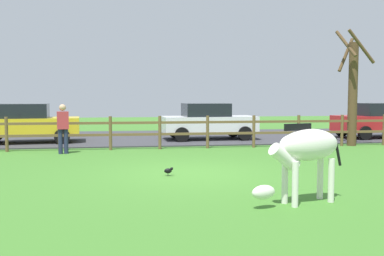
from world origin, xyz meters
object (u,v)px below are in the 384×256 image
(bare_tree, at_px, (353,89))
(zebra, at_px, (305,151))
(visitor_near_fence, at_px, (63,126))
(crow_on_grass, at_px, (168,171))
(parked_car_red, at_px, (379,120))
(parked_car_yellow, at_px, (27,123))
(parked_car_white, at_px, (208,121))

(bare_tree, bearing_deg, zebra, -123.50)
(visitor_near_fence, bearing_deg, bare_tree, 4.36)
(crow_on_grass, relative_size, parked_car_red, 0.05)
(crow_on_grass, height_order, parked_car_yellow, parked_car_yellow)
(zebra, distance_m, parked_car_red, 13.37)
(visitor_near_fence, bearing_deg, zebra, -54.70)
(bare_tree, height_order, parked_car_red, bare_tree)
(bare_tree, height_order, parked_car_yellow, bare_tree)
(crow_on_grass, distance_m, visitor_near_fence, 5.47)
(parked_car_red, bearing_deg, parked_car_yellow, 179.94)
(bare_tree, distance_m, crow_on_grass, 9.43)
(bare_tree, distance_m, visitor_near_fence, 10.76)
(zebra, bearing_deg, parked_car_yellow, 123.82)
(zebra, bearing_deg, parked_car_red, 52.75)
(visitor_near_fence, bearing_deg, parked_car_yellow, 120.29)
(bare_tree, relative_size, parked_car_white, 1.08)
(parked_car_white, bearing_deg, visitor_near_fence, -146.95)
(parked_car_red, distance_m, visitor_near_fence, 13.71)
(crow_on_grass, relative_size, parked_car_yellow, 0.05)
(zebra, xyz_separation_m, parked_car_white, (0.32, 10.99, -0.08))
(parked_car_red, height_order, visitor_near_fence, visitor_near_fence)
(parked_car_yellow, xyz_separation_m, visitor_near_fence, (1.91, -3.28, 0.06))
(parked_car_white, bearing_deg, zebra, -91.65)
(zebra, relative_size, parked_car_white, 0.46)
(crow_on_grass, xyz_separation_m, parked_car_red, (10.22, 7.70, 0.72))
(parked_car_red, xyz_separation_m, parked_car_white, (-7.78, 0.35, 0.00))
(parked_car_red, bearing_deg, bare_tree, -137.49)
(parked_car_yellow, xyz_separation_m, parked_car_white, (7.46, 0.33, 0.00))
(visitor_near_fence, bearing_deg, parked_car_red, 13.75)
(parked_car_white, bearing_deg, parked_car_yellow, -177.46)
(zebra, xyz_separation_m, crow_on_grass, (-2.13, 2.94, -0.80))
(bare_tree, height_order, zebra, bare_tree)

